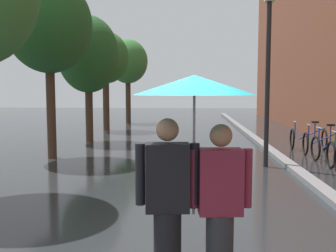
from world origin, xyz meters
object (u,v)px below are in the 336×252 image
(street_lamp_post, at_px, (268,65))
(parked_bicycle_6, at_px, (308,139))
(street_tree_1, at_px, (49,26))
(couple_under_umbrella, at_px, (194,152))
(street_tree_3, at_px, (105,58))
(parked_bicycle_5, at_px, (323,143))
(street_tree_4, at_px, (128,62))
(parked_bicycle_4, at_px, (334,147))
(street_tree_2, at_px, (88,55))

(street_lamp_post, bearing_deg, parked_bicycle_6, 56.58)
(street_tree_1, relative_size, couple_under_umbrella, 2.47)
(street_tree_1, bearing_deg, street_tree_3, 91.46)
(street_tree_1, relative_size, parked_bicycle_5, 4.58)
(street_tree_4, xyz_separation_m, parked_bicycle_6, (7.77, -10.16, -3.32))
(street_tree_4, bearing_deg, parked_bicycle_6, -52.61)
(parked_bicycle_4, distance_m, street_lamp_post, 3.19)
(street_tree_3, distance_m, couple_under_umbrella, 15.77)
(street_tree_1, bearing_deg, parked_bicycle_4, 0.60)
(street_tree_1, bearing_deg, couple_under_umbrella, -60.41)
(street_tree_1, height_order, parked_bicycle_6, street_tree_1)
(parked_bicycle_6, relative_size, couple_under_umbrella, 0.55)
(couple_under_umbrella, bearing_deg, street_tree_3, 105.97)
(street_tree_2, bearing_deg, parked_bicycle_6, -10.96)
(street_tree_1, xyz_separation_m, street_tree_2, (0.12, 3.56, -0.48))
(street_tree_1, height_order, couple_under_umbrella, street_tree_1)
(street_tree_1, xyz_separation_m, street_tree_4, (0.14, 12.22, -0.08))
(street_tree_3, distance_m, parked_bicycle_5, 11.15)
(street_tree_3, bearing_deg, street_tree_1, -88.54)
(parked_bicycle_5, bearing_deg, street_tree_1, -173.12)
(street_tree_3, xyz_separation_m, parked_bicycle_5, (8.23, -6.83, -3.16))
(street_tree_3, xyz_separation_m, couple_under_umbrella, (4.30, -15.02, -2.15))
(street_tree_3, distance_m, parked_bicycle_4, 11.72)
(street_tree_4, relative_size, parked_bicycle_6, 4.43)
(street_tree_2, bearing_deg, couple_under_umbrella, -69.76)
(street_tree_3, distance_m, street_lamp_post, 10.69)
(parked_bicycle_6, bearing_deg, parked_bicycle_4, -86.39)
(parked_bicycle_5, bearing_deg, street_tree_4, 125.04)
(street_tree_3, height_order, street_lamp_post, street_tree_3)
(street_tree_2, distance_m, street_tree_3, 4.26)
(street_tree_2, height_order, street_tree_3, street_tree_3)
(street_tree_4, bearing_deg, parked_bicycle_5, -54.96)
(parked_bicycle_4, distance_m, couple_under_umbrella, 8.36)
(couple_under_umbrella, xyz_separation_m, street_lamp_post, (1.87, 6.34, 1.22))
(street_tree_2, bearing_deg, street_tree_3, 94.35)
(street_tree_3, bearing_deg, parked_bicycle_6, -35.34)
(street_tree_2, xyz_separation_m, street_lamp_post, (5.85, -4.44, -0.70))
(street_tree_4, bearing_deg, street_tree_3, -94.41)
(street_tree_1, height_order, parked_bicycle_4, street_tree_1)
(parked_bicycle_4, bearing_deg, street_tree_3, 136.84)
(parked_bicycle_4, height_order, parked_bicycle_5, same)
(parked_bicycle_5, bearing_deg, street_lamp_post, -138.04)
(parked_bicycle_6, bearing_deg, street_tree_1, -165.44)
(parked_bicycle_4, bearing_deg, parked_bicycle_5, 90.35)
(street_tree_1, relative_size, street_tree_3, 1.07)
(street_tree_1, relative_size, parked_bicycle_4, 4.69)
(street_tree_4, bearing_deg, parked_bicycle_4, -56.96)
(street_lamp_post, bearing_deg, parked_bicycle_5, 41.96)
(street_tree_2, distance_m, parked_bicycle_4, 9.12)
(street_tree_3, height_order, street_tree_4, street_tree_4)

